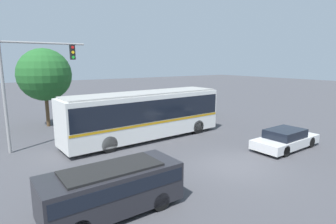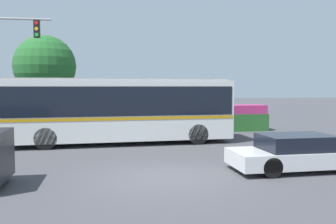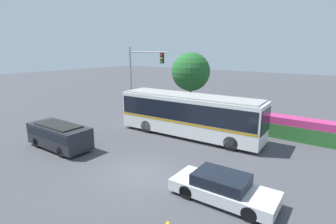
{
  "view_description": "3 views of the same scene",
  "coord_description": "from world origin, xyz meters",
  "px_view_note": "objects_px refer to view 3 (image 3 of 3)",
  "views": [
    {
      "loc": [
        -10.23,
        -8.86,
        5.25
      ],
      "look_at": [
        -0.73,
        4.99,
        2.12
      ],
      "focal_mm": 29.13,
      "sensor_mm": 36.0,
      "label": 1
    },
    {
      "loc": [
        -1.48,
        -10.99,
        2.86
      ],
      "look_at": [
        0.96,
        4.79,
        1.7
      ],
      "focal_mm": 38.57,
      "sensor_mm": 36.0,
      "label": 2
    },
    {
      "loc": [
        9.06,
        -9.55,
        6.54
      ],
      "look_at": [
        -1.93,
        5.17,
        2.15
      ],
      "focal_mm": 27.98,
      "sensor_mm": 36.0,
      "label": 3
    }
  ],
  "objects_px": {
    "city_bus": "(189,113)",
    "suv_left_lane": "(59,134)",
    "sedan_foreground": "(223,188)",
    "street_tree_left": "(191,72)",
    "traffic_light_pole": "(139,73)"
  },
  "relations": [
    {
      "from": "traffic_light_pole",
      "to": "suv_left_lane",
      "type": "bearing_deg",
      "value": -82.31
    },
    {
      "from": "city_bus",
      "to": "sedan_foreground",
      "type": "bearing_deg",
      "value": -51.28
    },
    {
      "from": "city_bus",
      "to": "sedan_foreground",
      "type": "distance_m",
      "value": 9.05
    },
    {
      "from": "sedan_foreground",
      "to": "traffic_light_pole",
      "type": "distance_m",
      "value": 15.88
    },
    {
      "from": "sedan_foreground",
      "to": "suv_left_lane",
      "type": "distance_m",
      "value": 11.61
    },
    {
      "from": "city_bus",
      "to": "sedan_foreground",
      "type": "height_order",
      "value": "city_bus"
    },
    {
      "from": "sedan_foreground",
      "to": "street_tree_left",
      "type": "xyz_separation_m",
      "value": [
        -10.73,
        14.44,
        3.62
      ]
    },
    {
      "from": "city_bus",
      "to": "suv_left_lane",
      "type": "bearing_deg",
      "value": -129.9
    },
    {
      "from": "traffic_light_pole",
      "to": "city_bus",
      "type": "bearing_deg",
      "value": -15.24
    },
    {
      "from": "sedan_foreground",
      "to": "suv_left_lane",
      "type": "height_order",
      "value": "suv_left_lane"
    },
    {
      "from": "sedan_foreground",
      "to": "suv_left_lane",
      "type": "relative_size",
      "value": 0.97
    },
    {
      "from": "street_tree_left",
      "to": "traffic_light_pole",
      "type": "bearing_deg",
      "value": -109.71
    },
    {
      "from": "sedan_foreground",
      "to": "street_tree_left",
      "type": "distance_m",
      "value": 18.35
    },
    {
      "from": "suv_left_lane",
      "to": "sedan_foreground",
      "type": "bearing_deg",
      "value": 2.72
    },
    {
      "from": "traffic_light_pole",
      "to": "street_tree_left",
      "type": "xyz_separation_m",
      "value": [
        2.11,
        5.88,
        -0.18
      ]
    }
  ]
}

